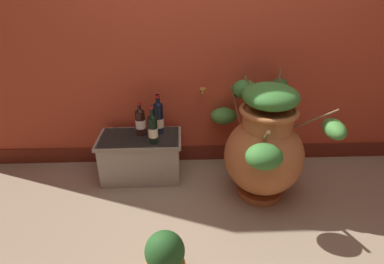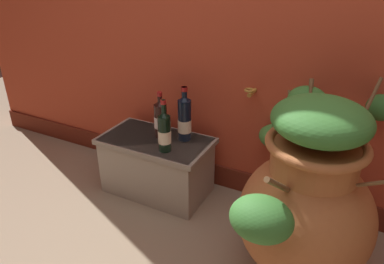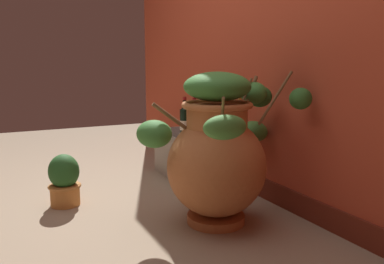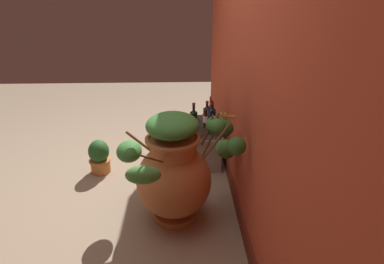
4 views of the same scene
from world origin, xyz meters
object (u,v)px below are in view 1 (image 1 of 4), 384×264
object	(u,v)px
wine_bottle_middle	(140,121)
potted_shrub	(165,259)
wine_bottle_right	(153,128)
wine_bottle_left	(159,117)
terracotta_urn	(264,145)

from	to	relation	value
wine_bottle_middle	potted_shrub	xyz separation A→B (m)	(0.23, -1.07, -0.32)
wine_bottle_middle	wine_bottle_right	world-z (taller)	wine_bottle_right
wine_bottle_right	wine_bottle_left	bearing A→B (deg)	78.93
wine_bottle_left	potted_shrub	xyz separation A→B (m)	(0.09, -1.10, -0.34)
potted_shrub	terracotta_urn	bearing A→B (deg)	47.63
wine_bottle_right	potted_shrub	world-z (taller)	wine_bottle_right
terracotta_urn	wine_bottle_right	size ratio (longest dim) A/B	3.11
wine_bottle_right	potted_shrub	bearing A→B (deg)	-82.71
terracotta_urn	potted_shrub	size ratio (longest dim) A/B	2.76
wine_bottle_middle	terracotta_urn	bearing A→B (deg)	-18.71
wine_bottle_left	potted_shrub	world-z (taller)	wine_bottle_left
terracotta_urn	wine_bottle_middle	distance (m)	0.97
wine_bottle_left	wine_bottle_right	bearing A→B (deg)	-101.07
wine_bottle_left	wine_bottle_right	size ratio (longest dim) A/B	1.08
terracotta_urn	wine_bottle_right	xyz separation A→B (m)	(-0.81, 0.17, 0.06)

